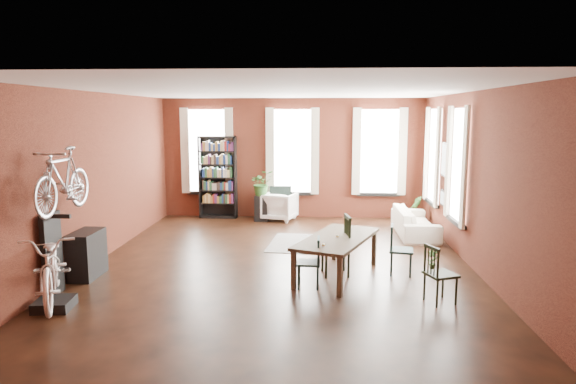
# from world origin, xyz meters

# --- Properties ---
(room) EXTENTS (9.00, 9.04, 3.22)m
(room) POSITION_xyz_m (0.25, 0.62, 2.14)
(room) COLOR black
(room) RESTS_ON ground
(dining_table) EXTENTS (1.62, 2.24, 0.69)m
(dining_table) POSITION_xyz_m (1.02, -0.62, 0.35)
(dining_table) COLOR #463A2A
(dining_table) RESTS_ON ground
(dining_chair_a) EXTENTS (0.38, 0.38, 0.82)m
(dining_chair_a) POSITION_xyz_m (0.54, -1.20, 0.41)
(dining_chair_a) COLOR #1C3E3D
(dining_chair_a) RESTS_ON ground
(dining_chair_b) EXTENTS (0.55, 0.55, 1.04)m
(dining_chair_b) POSITION_xyz_m (1.00, -0.52, 0.52)
(dining_chair_b) COLOR black
(dining_chair_b) RESTS_ON ground
(dining_chair_c) EXTENTS (0.53, 0.53, 0.87)m
(dining_chair_c) POSITION_xyz_m (2.52, -1.78, 0.44)
(dining_chair_c) COLOR #21301C
(dining_chair_c) RESTS_ON ground
(dining_chair_d) EXTENTS (0.46, 0.46, 0.87)m
(dining_chair_d) POSITION_xyz_m (2.15, -0.44, 0.44)
(dining_chair_d) COLOR #163232
(dining_chair_d) RESTS_ON ground
(bookshelf) EXTENTS (1.00, 0.32, 2.20)m
(bookshelf) POSITION_xyz_m (-2.00, 4.30, 1.10)
(bookshelf) COLOR black
(bookshelf) RESTS_ON ground
(white_armchair) EXTENTS (0.97, 0.93, 0.81)m
(white_armchair) POSITION_xyz_m (-0.32, 4.05, 0.41)
(white_armchair) COLOR white
(white_armchair) RESTS_ON ground
(cream_sofa) EXTENTS (0.61, 2.08, 0.81)m
(cream_sofa) POSITION_xyz_m (2.95, 2.60, 0.41)
(cream_sofa) COLOR beige
(cream_sofa) RESTS_ON ground
(striped_rug) EXTENTS (1.21, 1.78, 0.01)m
(striped_rug) POSITION_xyz_m (0.20, 1.62, 0.01)
(striped_rug) COLOR black
(striped_rug) RESTS_ON ground
(bike_trainer) EXTENTS (0.55, 0.55, 0.15)m
(bike_trainer) POSITION_xyz_m (-3.10, -2.37, 0.07)
(bike_trainer) COLOR black
(bike_trainer) RESTS_ON ground
(bike_wall_rack) EXTENTS (0.16, 0.60, 1.30)m
(bike_wall_rack) POSITION_xyz_m (-3.40, -1.80, 0.65)
(bike_wall_rack) COLOR black
(bike_wall_rack) RESTS_ON ground
(console_table) EXTENTS (0.40, 0.80, 0.80)m
(console_table) POSITION_xyz_m (-3.28, -0.90, 0.40)
(console_table) COLOR black
(console_table) RESTS_ON ground
(plant_stand) EXTENTS (0.36, 0.36, 0.67)m
(plant_stand) POSITION_xyz_m (-0.78, 3.94, 0.34)
(plant_stand) COLOR black
(plant_stand) RESTS_ON ground
(plant_by_sofa) EXTENTS (0.58, 0.81, 0.33)m
(plant_by_sofa) POSITION_xyz_m (3.12, 3.71, 0.16)
(plant_by_sofa) COLOR #2E6026
(plant_by_sofa) RESTS_ON ground
(plant_small) EXTENTS (0.24, 0.39, 0.13)m
(plant_small) POSITION_xyz_m (2.76, -0.11, 0.07)
(plant_small) COLOR #275421
(plant_small) RESTS_ON ground
(bicycle_floor) EXTENTS (1.04, 1.22, 1.96)m
(bicycle_floor) POSITION_xyz_m (-3.08, -2.40, 1.12)
(bicycle_floor) COLOR silver
(bicycle_floor) RESTS_ON bike_trainer
(bicycle_hung) EXTENTS (0.47, 1.00, 1.66)m
(bicycle_hung) POSITION_xyz_m (-3.15, -1.80, 2.13)
(bicycle_hung) COLOR #A5A8AD
(bicycle_hung) RESTS_ON bike_wall_rack
(plant_on_stand) EXTENTS (0.82, 0.85, 0.52)m
(plant_on_stand) POSITION_xyz_m (-0.78, 3.93, 0.93)
(plant_on_stand) COLOR #2C5E25
(plant_on_stand) RESTS_ON plant_stand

